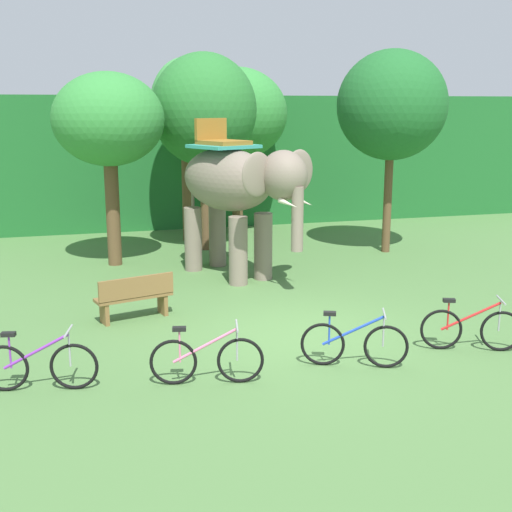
% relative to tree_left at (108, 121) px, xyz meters
% --- Properties ---
extents(ground_plane, '(80.00, 80.00, 0.00)m').
position_rel_tree_left_xyz_m(ground_plane, '(2.94, -6.48, -3.70)').
color(ground_plane, '#4C753D').
extents(foliage_hedge, '(36.00, 6.00, 4.40)m').
position_rel_tree_left_xyz_m(foliage_hedge, '(2.94, 7.54, -1.50)').
color(foliage_hedge, '#1E6028').
rests_on(foliage_hedge, ground).
extents(tree_left, '(2.80, 2.80, 4.91)m').
position_rel_tree_left_xyz_m(tree_left, '(0.00, 0.00, 0.00)').
color(tree_left, brown).
rests_on(tree_left, ground).
extents(tree_center, '(2.09, 2.09, 5.46)m').
position_rel_tree_left_xyz_m(tree_center, '(2.38, 2.65, 0.28)').
color(tree_center, brown).
rests_on(tree_center, ground).
extents(tree_center_right, '(2.93, 2.93, 5.52)m').
position_rel_tree_left_xyz_m(tree_center_right, '(2.67, 1.21, 0.25)').
color(tree_center_right, brown).
rests_on(tree_center_right, ground).
extents(tree_center_left, '(3.18, 3.18, 5.26)m').
position_rel_tree_left_xyz_m(tree_center_left, '(4.16, 3.50, 0.10)').
color(tree_center_left, brown).
rests_on(tree_center_left, ground).
extents(tree_far_left, '(2.99, 2.99, 5.57)m').
position_rel_tree_left_xyz_m(tree_far_left, '(7.55, -0.44, 0.37)').
color(tree_far_left, brown).
rests_on(tree_far_left, ground).
extents(elephant, '(3.02, 4.15, 3.78)m').
position_rel_tree_left_xyz_m(elephant, '(2.76, -2.08, -1.50)').
color(elephant, gray).
rests_on(elephant, ground).
extents(bike_purple, '(1.69, 0.54, 0.92)m').
position_rel_tree_left_xyz_m(bike_purple, '(-1.54, -7.68, -3.31)').
color(bike_purple, black).
rests_on(bike_purple, ground).
extents(bike_pink, '(1.69, 0.54, 0.92)m').
position_rel_tree_left_xyz_m(bike_pink, '(0.87, -8.10, -3.31)').
color(bike_pink, black).
rests_on(bike_pink, ground).
extents(bike_blue, '(1.61, 0.75, 0.92)m').
position_rel_tree_left_xyz_m(bike_blue, '(3.26, -8.06, -3.31)').
color(bike_blue, black).
rests_on(bike_blue, ground).
extents(bike_red, '(1.62, 0.72, 0.92)m').
position_rel_tree_left_xyz_m(bike_red, '(5.47, -7.91, -3.31)').
color(bike_red, black).
rests_on(bike_red, ground).
extents(wooden_bench, '(1.55, 0.81, 0.89)m').
position_rel_tree_left_xyz_m(wooden_bench, '(0.11, -4.76, -3.22)').
color(wooden_bench, brown).
rests_on(wooden_bench, ground).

